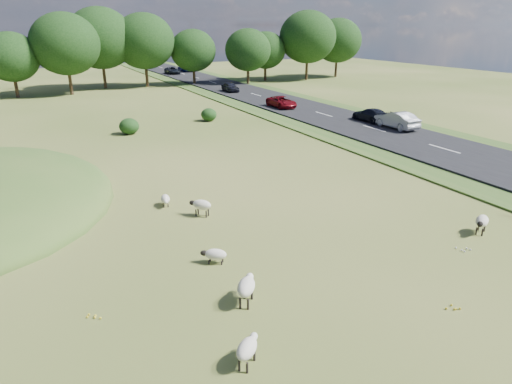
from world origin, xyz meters
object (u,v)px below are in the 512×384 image
at_px(sheep_3, 482,221).
at_px(car_1, 172,70).
at_px(car_3, 371,115).
at_px(car_0, 230,87).
at_px(car_4, 282,102).
at_px(sheep_1, 247,348).
at_px(sheep_6, 215,254).
at_px(sheep_2, 165,199).
at_px(car_5, 397,120).
at_px(sheep_4, 246,286).
at_px(car_2, 186,68).
at_px(sheep_5, 201,205).

xyz_separation_m(sheep_3, car_1, (8.09, 75.40, 0.28)).
bearing_deg(sheep_3, car_3, -147.55).
distance_m(car_0, car_4, 14.64).
bearing_deg(sheep_3, sheep_1, -16.45).
bearing_deg(sheep_6, car_3, -107.78).
bearing_deg(sheep_3, sheep_2, -68.45).
bearing_deg(sheep_2, car_5, 121.81).
height_order(sheep_2, sheep_3, sheep_3).
bearing_deg(sheep_4, car_2, 21.11).
bearing_deg(car_2, sheep_4, 73.13).
relative_size(sheep_3, car_0, 0.33).
height_order(sheep_3, car_3, car_3).
xyz_separation_m(sheep_5, car_3, (22.71, 14.31, 0.27)).
xyz_separation_m(car_1, car_2, (3.80, 3.46, 0.10)).
bearing_deg(car_5, sheep_2, 19.81).
relative_size(car_1, car_4, 1.05).
xyz_separation_m(sheep_1, car_1, (21.48, 78.43, 0.32)).
distance_m(sheep_5, car_3, 26.85).
relative_size(sheep_6, car_3, 0.25).
xyz_separation_m(sheep_1, sheep_4, (1.29, 2.78, 0.09)).
bearing_deg(sheep_1, sheep_4, 23.15).
bearing_deg(car_5, sheep_1, 40.41).
height_order(sheep_1, car_5, car_5).
bearing_deg(car_4, sheep_6, -123.82).
xyz_separation_m(sheep_5, car_0, (18.91, 39.82, 0.28)).
distance_m(car_1, car_5, 57.03).
height_order(car_1, car_2, car_2).
xyz_separation_m(sheep_3, car_5, (11.89, 18.49, 0.39)).
bearing_deg(sheep_5, car_2, -60.83).
height_order(sheep_5, car_5, car_5).
height_order(car_1, car_4, car_1).
xyz_separation_m(car_0, car_2, (3.80, 31.32, 0.11)).
relative_size(sheep_5, car_4, 0.25).
xyz_separation_m(sheep_6, car_3, (23.91, 19.16, 0.48)).
relative_size(sheep_1, sheep_5, 0.96).
relative_size(car_3, car_5, 0.95).
height_order(sheep_6, car_2, car_2).
height_order(sheep_3, car_2, car_2).
xyz_separation_m(sheep_4, sheep_6, (0.08, 3.13, -0.27)).
relative_size(sheep_2, car_2, 0.21).
distance_m(car_2, car_4, 46.12).
bearing_deg(car_3, sheep_2, 26.93).
height_order(sheep_1, car_2, car_2).
height_order(sheep_5, car_3, car_3).
relative_size(sheep_3, car_1, 0.27).
bearing_deg(sheep_2, car_3, 128.93).
distance_m(sheep_1, car_5, 33.20).
relative_size(sheep_1, car_1, 0.23).
xyz_separation_m(sheep_1, sheep_5, (2.56, 10.75, 0.03)).
bearing_deg(car_3, sheep_6, 38.70).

